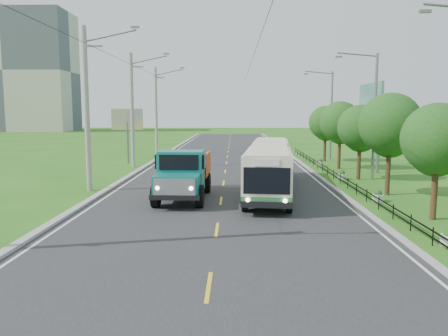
{
  "coord_description": "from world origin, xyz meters",
  "views": [
    {
      "loc": [
        0.69,
        -17.68,
        4.87
      ],
      "look_at": [
        0.18,
        5.48,
        1.9
      ],
      "focal_mm": 35.0,
      "sensor_mm": 36.0,
      "label": 1
    }
  ],
  "objects_px": {
    "tree_third": "(390,127)",
    "streetlight_mid": "(373,112)",
    "billboard_left": "(127,123)",
    "billboard_right": "(370,107)",
    "tree_fifth": "(340,124)",
    "planter_far": "(320,163)",
    "pole_far": "(156,110)",
    "dump_truck": "(184,171)",
    "planter_mid": "(342,175)",
    "tree_second": "(437,142)",
    "bus": "(270,164)",
    "tree_fourth": "(360,130)",
    "tree_back": "(326,124)",
    "pole_near": "(87,108)",
    "streetlight_far": "(330,112)",
    "planter_near": "(378,196)",
    "pole_mid": "(133,110)"
  },
  "relations": [
    {
      "from": "pole_far",
      "to": "billboard_right",
      "type": "height_order",
      "value": "pole_far"
    },
    {
      "from": "bus",
      "to": "streetlight_far",
      "type": "bearing_deg",
      "value": 73.37
    },
    {
      "from": "tree_second",
      "to": "dump_truck",
      "type": "distance_m",
      "value": 12.9
    },
    {
      "from": "pole_far",
      "to": "planter_mid",
      "type": "xyz_separation_m",
      "value": [
        16.86,
        -19.0,
        -4.81
      ]
    },
    {
      "from": "tree_third",
      "to": "streetlight_mid",
      "type": "relative_size",
      "value": 0.66
    },
    {
      "from": "tree_second",
      "to": "bus",
      "type": "height_order",
      "value": "tree_second"
    },
    {
      "from": "billboard_right",
      "to": "dump_truck",
      "type": "distance_m",
      "value": 20.06
    },
    {
      "from": "bus",
      "to": "planter_far",
      "type": "bearing_deg",
      "value": 71.75
    },
    {
      "from": "streetlight_far",
      "to": "billboard_left",
      "type": "xyz_separation_m",
      "value": [
        -20.14,
        -4.0,
        -1.04
      ]
    },
    {
      "from": "billboard_left",
      "to": "dump_truck",
      "type": "bearing_deg",
      "value": -67.05
    },
    {
      "from": "bus",
      "to": "tree_back",
      "type": "bearing_deg",
      "value": 73.43
    },
    {
      "from": "tree_fourth",
      "to": "tree_third",
      "type": "bearing_deg",
      "value": -90.0
    },
    {
      "from": "pole_near",
      "to": "streetlight_far",
      "type": "distance_m",
      "value": 26.8
    },
    {
      "from": "tree_fifth",
      "to": "dump_truck",
      "type": "bearing_deg",
      "value": -131.38
    },
    {
      "from": "pole_far",
      "to": "billboard_left",
      "type": "bearing_deg",
      "value": -97.83
    },
    {
      "from": "tree_back",
      "to": "streetlight_far",
      "type": "xyz_separation_m",
      "value": [
        0.79,
        1.86,
        1.25
      ]
    },
    {
      "from": "pole_near",
      "to": "billboard_left",
      "type": "xyz_separation_m",
      "value": [
        -1.24,
        15.0,
        -1.23
      ]
    },
    {
      "from": "pole_near",
      "to": "billboard_right",
      "type": "height_order",
      "value": "pole_near"
    },
    {
      "from": "streetlight_far",
      "to": "dump_truck",
      "type": "height_order",
      "value": "streetlight_far"
    },
    {
      "from": "pole_near",
      "to": "pole_far",
      "type": "xyz_separation_m",
      "value": [
        0.0,
        24.0,
        0.0
      ]
    },
    {
      "from": "pole_mid",
      "to": "billboard_left",
      "type": "distance_m",
      "value": 3.47
    },
    {
      "from": "billboard_left",
      "to": "bus",
      "type": "bearing_deg",
      "value": -49.89
    },
    {
      "from": "tree_third",
      "to": "tree_back",
      "type": "xyz_separation_m",
      "value": [
        -0.0,
        18.0,
        -0.33
      ]
    },
    {
      "from": "tree_fourth",
      "to": "pole_mid",
      "type": "bearing_deg",
      "value": 159.26
    },
    {
      "from": "tree_third",
      "to": "billboard_left",
      "type": "distance_m",
      "value": 25.02
    },
    {
      "from": "bus",
      "to": "pole_far",
      "type": "bearing_deg",
      "value": 120.95
    },
    {
      "from": "tree_back",
      "to": "dump_truck",
      "type": "bearing_deg",
      "value": -121.43
    },
    {
      "from": "planter_near",
      "to": "planter_far",
      "type": "relative_size",
      "value": 1.0
    },
    {
      "from": "planter_far",
      "to": "billboard_left",
      "type": "relative_size",
      "value": 0.13
    },
    {
      "from": "streetlight_mid",
      "to": "planter_near",
      "type": "height_order",
      "value": "streetlight_mid"
    },
    {
      "from": "planter_far",
      "to": "pole_far",
      "type": "bearing_deg",
      "value": 146.88
    },
    {
      "from": "pole_near",
      "to": "dump_truck",
      "type": "height_order",
      "value": "pole_near"
    },
    {
      "from": "pole_far",
      "to": "dump_truck",
      "type": "relative_size",
      "value": 1.48
    },
    {
      "from": "billboard_left",
      "to": "billboard_right",
      "type": "height_order",
      "value": "billboard_right"
    },
    {
      "from": "planter_far",
      "to": "dump_truck",
      "type": "bearing_deg",
      "value": -124.74
    },
    {
      "from": "pole_near",
      "to": "pole_far",
      "type": "relative_size",
      "value": 1.0
    },
    {
      "from": "tree_second",
      "to": "tree_back",
      "type": "distance_m",
      "value": 24.0
    },
    {
      "from": "tree_third",
      "to": "planter_mid",
      "type": "relative_size",
      "value": 8.96
    },
    {
      "from": "tree_fourth",
      "to": "streetlight_mid",
      "type": "bearing_deg",
      "value": -10.15
    },
    {
      "from": "tree_second",
      "to": "billboard_left",
      "type": "height_order",
      "value": "tree_second"
    },
    {
      "from": "planter_mid",
      "to": "streetlight_far",
      "type": "bearing_deg",
      "value": 81.7
    },
    {
      "from": "pole_near",
      "to": "tree_third",
      "type": "bearing_deg",
      "value": -2.71
    },
    {
      "from": "bus",
      "to": "tree_fourth",
      "type": "bearing_deg",
      "value": 40.97
    },
    {
      "from": "tree_fourth",
      "to": "planter_mid",
      "type": "relative_size",
      "value": 8.06
    },
    {
      "from": "planter_mid",
      "to": "billboard_left",
      "type": "height_order",
      "value": "billboard_left"
    },
    {
      "from": "tree_back",
      "to": "pole_near",
      "type": "bearing_deg",
      "value": -136.59
    },
    {
      "from": "tree_fifth",
      "to": "billboard_right",
      "type": "distance_m",
      "value": 2.87
    },
    {
      "from": "billboard_right",
      "to": "bus",
      "type": "relative_size",
      "value": 0.49
    },
    {
      "from": "pole_far",
      "to": "tree_back",
      "type": "relative_size",
      "value": 1.82
    },
    {
      "from": "billboard_left",
      "to": "dump_truck",
      "type": "relative_size",
      "value": 0.77
    }
  ]
}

